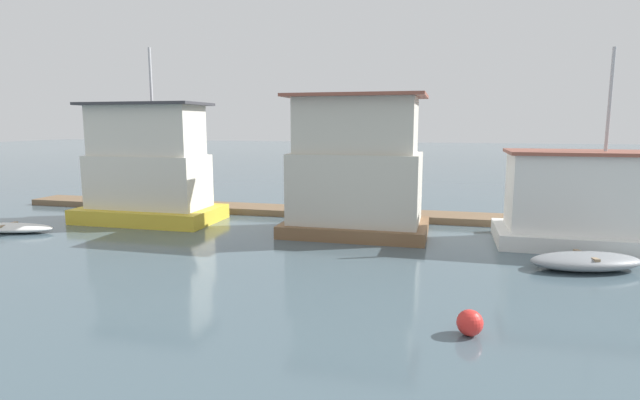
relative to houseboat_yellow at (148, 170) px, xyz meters
name	(u,v)px	position (x,y,z in m)	size (l,w,h in m)	color
ground_plane	(326,230)	(8.13, 0.07, -2.32)	(200.00, 200.00, 0.00)	#475B66
dock_walkway	(342,213)	(8.13, 3.28, -2.17)	(33.80, 1.87, 0.30)	brown
houseboat_yellow	(148,170)	(0.00, 0.00, 0.00)	(6.13, 3.42, 7.57)	gold
houseboat_brown	(356,171)	(9.43, -0.22, 0.20)	(5.62, 3.75, 5.45)	brown
houseboat_white	(588,202)	(17.78, -0.20, -0.72)	(6.14, 3.40, 6.92)	white
dinghy_white	(8,228)	(-4.23, -3.52, -2.14)	(3.89, 1.79, 0.36)	white
dinghy_grey	(586,261)	(17.02, -3.52, -2.06)	(3.60, 2.32, 0.52)	gray
mooring_post_near_right	(631,216)	(19.96, 2.09, -1.55)	(0.28, 0.28, 1.54)	#846B4C
mooring_post_far_left	(613,218)	(19.34, 2.09, -1.68)	(0.30, 0.30, 1.29)	brown
buoy_red	(470,323)	(13.46, -9.28, -2.05)	(0.55, 0.55, 0.55)	red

